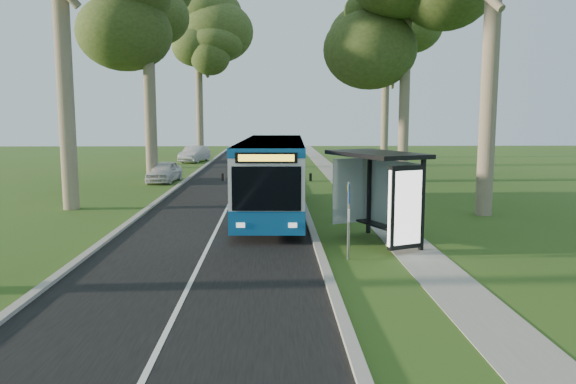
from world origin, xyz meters
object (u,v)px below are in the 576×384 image
at_px(bus_stop_sign, 349,211).
at_px(bus_shelter, 384,181).
at_px(car_white, 164,172).
at_px(car_silver, 194,154).
at_px(litter_bin, 342,210).
at_px(bus, 273,176).

xyz_separation_m(bus_stop_sign, bus_shelter, (1.32, 1.60, 0.70)).
xyz_separation_m(bus_stop_sign, car_white, (-9.04, 19.47, -0.78)).
bearing_deg(car_silver, litter_bin, -58.70).
relative_size(car_white, car_silver, 0.88).
bearing_deg(litter_bin, car_white, 125.79).
relative_size(bus_stop_sign, litter_bin, 2.72).
relative_size(bus_stop_sign, car_silver, 0.52).
bearing_deg(car_silver, car_white, -76.88).
distance_m(bus, car_silver, 27.96).
relative_size(bus_stop_sign, car_white, 0.59).
distance_m(bus_stop_sign, car_silver, 35.94).
xyz_separation_m(bus, car_white, (-6.85, 11.79, -0.97)).
relative_size(bus_shelter, litter_bin, 4.73).
height_order(car_white, car_silver, car_silver).
xyz_separation_m(bus, litter_bin, (2.76, -1.53, -1.21)).
bearing_deg(litter_bin, bus_stop_sign, -95.28).
xyz_separation_m(car_white, car_silver, (-0.21, 15.25, 0.06)).
relative_size(litter_bin, car_silver, 0.19).
distance_m(bus_stop_sign, bus_shelter, 2.19).
bearing_deg(litter_bin, car_silver, 108.96).
bearing_deg(litter_bin, bus_shelter, -80.55).
xyz_separation_m(bus_shelter, litter_bin, (-0.76, 4.54, -1.71)).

